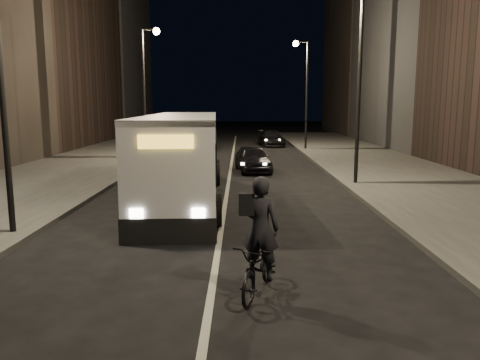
{
  "coord_description": "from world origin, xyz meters",
  "views": [
    {
      "loc": [
        0.56,
        -8.24,
        3.55
      ],
      "look_at": [
        0.54,
        4.4,
        1.5
      ],
      "focal_mm": 35.0,
      "sensor_mm": 36.0,
      "label": 1
    }
  ],
  "objects_px": {
    "streetlight_right_far": "(303,80)",
    "city_bus": "(183,154)",
    "streetlight_right_mid": "(354,61)",
    "streetlight_left_far": "(148,75)",
    "cyclist_on_bicycle": "(260,256)",
    "car_far": "(271,138)",
    "car_near": "(253,158)",
    "streetlight_left_near": "(8,32)",
    "car_mid": "(202,140)"
  },
  "relations": [
    {
      "from": "streetlight_right_far",
      "to": "city_bus",
      "type": "height_order",
      "value": "streetlight_right_far"
    },
    {
      "from": "streetlight_right_mid",
      "to": "streetlight_left_far",
      "type": "relative_size",
      "value": 1.0
    },
    {
      "from": "city_bus",
      "to": "cyclist_on_bicycle",
      "type": "bearing_deg",
      "value": -77.47
    },
    {
      "from": "streetlight_right_far",
      "to": "car_far",
      "type": "distance_m",
      "value": 6.62
    },
    {
      "from": "streetlight_right_mid",
      "to": "car_near",
      "type": "bearing_deg",
      "value": 131.99
    },
    {
      "from": "streetlight_left_near",
      "to": "cyclist_on_bicycle",
      "type": "relative_size",
      "value": 3.54
    },
    {
      "from": "streetlight_left_far",
      "to": "city_bus",
      "type": "bearing_deg",
      "value": -73.81
    },
    {
      "from": "city_bus",
      "to": "car_near",
      "type": "bearing_deg",
      "value": 66.39
    },
    {
      "from": "streetlight_left_far",
      "to": "city_bus",
      "type": "height_order",
      "value": "streetlight_left_far"
    },
    {
      "from": "city_bus",
      "to": "streetlight_left_far",
      "type": "bearing_deg",
      "value": 103.2
    },
    {
      "from": "car_far",
      "to": "streetlight_left_near",
      "type": "bearing_deg",
      "value": -114.16
    },
    {
      "from": "streetlight_right_far",
      "to": "streetlight_left_near",
      "type": "height_order",
      "value": "same"
    },
    {
      "from": "streetlight_left_near",
      "to": "cyclist_on_bicycle",
      "type": "bearing_deg",
      "value": -32.02
    },
    {
      "from": "car_near",
      "to": "car_mid",
      "type": "relative_size",
      "value": 0.86
    },
    {
      "from": "city_bus",
      "to": "cyclist_on_bicycle",
      "type": "height_order",
      "value": "city_bus"
    },
    {
      "from": "streetlight_left_near",
      "to": "city_bus",
      "type": "distance_m",
      "value": 7.32
    },
    {
      "from": "car_near",
      "to": "car_far",
      "type": "xyz_separation_m",
      "value": [
        1.99,
        15.56,
        -0.03
      ]
    },
    {
      "from": "cyclist_on_bicycle",
      "to": "car_near",
      "type": "bearing_deg",
      "value": 106.81
    },
    {
      "from": "city_bus",
      "to": "cyclist_on_bicycle",
      "type": "distance_m",
      "value": 9.44
    },
    {
      "from": "streetlight_right_mid",
      "to": "streetlight_left_near",
      "type": "distance_m",
      "value": 13.33
    },
    {
      "from": "car_near",
      "to": "car_mid",
      "type": "distance_m",
      "value": 12.22
    },
    {
      "from": "streetlight_left_far",
      "to": "car_far",
      "type": "xyz_separation_m",
      "value": [
        8.52,
        10.15,
        -4.7
      ]
    },
    {
      "from": "streetlight_right_far",
      "to": "cyclist_on_bicycle",
      "type": "distance_m",
      "value": 28.63
    },
    {
      "from": "streetlight_right_mid",
      "to": "car_far",
      "type": "height_order",
      "value": "streetlight_right_mid"
    },
    {
      "from": "city_bus",
      "to": "car_near",
      "type": "xyz_separation_m",
      "value": [
        2.8,
        7.45,
        -1.03
      ]
    },
    {
      "from": "streetlight_left_near",
      "to": "streetlight_left_far",
      "type": "bearing_deg",
      "value": 90.0
    },
    {
      "from": "car_near",
      "to": "cyclist_on_bicycle",
      "type": "bearing_deg",
      "value": -98.75
    },
    {
      "from": "streetlight_left_near",
      "to": "cyclist_on_bicycle",
      "type": "height_order",
      "value": "streetlight_left_near"
    },
    {
      "from": "streetlight_right_far",
      "to": "car_mid",
      "type": "xyz_separation_m",
      "value": [
        -7.83,
        0.23,
        -4.59
      ]
    },
    {
      "from": "streetlight_left_near",
      "to": "car_near",
      "type": "xyz_separation_m",
      "value": [
        6.53,
        12.59,
        -4.67
      ]
    },
    {
      "from": "streetlight_left_far",
      "to": "car_near",
      "type": "height_order",
      "value": "streetlight_left_far"
    },
    {
      "from": "city_bus",
      "to": "car_far",
      "type": "xyz_separation_m",
      "value": [
        4.79,
        23.0,
        -1.06
      ]
    },
    {
      "from": "car_far",
      "to": "car_mid",
      "type": "bearing_deg",
      "value": -152.77
    },
    {
      "from": "streetlight_left_far",
      "to": "car_far",
      "type": "relative_size",
      "value": 1.79
    },
    {
      "from": "streetlight_right_mid",
      "to": "streetlight_left_near",
      "type": "relative_size",
      "value": 1.0
    },
    {
      "from": "streetlight_right_mid",
      "to": "streetlight_left_far",
      "type": "bearing_deg",
      "value": 136.84
    },
    {
      "from": "streetlight_left_far",
      "to": "cyclist_on_bicycle",
      "type": "relative_size",
      "value": 3.54
    },
    {
      "from": "car_near",
      "to": "car_far",
      "type": "height_order",
      "value": "car_near"
    },
    {
      "from": "streetlight_left_near",
      "to": "city_bus",
      "type": "xyz_separation_m",
      "value": [
        3.73,
        5.14,
        -3.64
      ]
    },
    {
      "from": "streetlight_right_far",
      "to": "streetlight_left_far",
      "type": "bearing_deg",
      "value": -150.64
    },
    {
      "from": "streetlight_right_mid",
      "to": "cyclist_on_bicycle",
      "type": "bearing_deg",
      "value": -110.36
    },
    {
      "from": "streetlight_right_mid",
      "to": "streetlight_left_near",
      "type": "bearing_deg",
      "value": -143.12
    },
    {
      "from": "car_mid",
      "to": "car_far",
      "type": "xyz_separation_m",
      "value": [
        5.69,
        3.92,
        -0.11
      ]
    },
    {
      "from": "car_near",
      "to": "car_far",
      "type": "relative_size",
      "value": 0.89
    },
    {
      "from": "streetlight_right_far",
      "to": "city_bus",
      "type": "bearing_deg",
      "value": -110.18
    },
    {
      "from": "streetlight_left_far",
      "to": "city_bus",
      "type": "relative_size",
      "value": 0.68
    },
    {
      "from": "streetlight_left_near",
      "to": "car_mid",
      "type": "relative_size",
      "value": 1.73
    },
    {
      "from": "streetlight_right_mid",
      "to": "car_mid",
      "type": "relative_size",
      "value": 1.73
    },
    {
      "from": "car_near",
      "to": "streetlight_left_near",
      "type": "bearing_deg",
      "value": -125.18
    },
    {
      "from": "streetlight_right_mid",
      "to": "city_bus",
      "type": "xyz_separation_m",
      "value": [
        -6.93,
        -2.86,
        -3.64
      ]
    }
  ]
}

